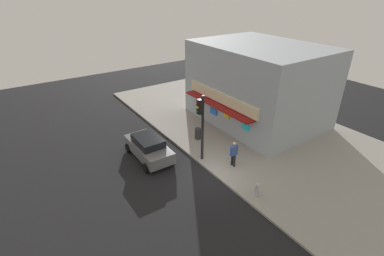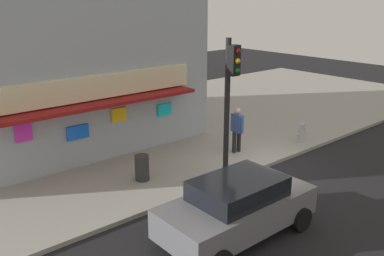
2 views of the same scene
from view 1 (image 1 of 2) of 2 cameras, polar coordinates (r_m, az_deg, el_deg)
name	(u,v)px [view 1 (image 1 of 2)]	position (r m, az deg, el deg)	size (l,w,h in m)	color
ground_plane	(213,175)	(18.20, 4.18, -9.38)	(52.34, 52.34, 0.00)	black
sidewalk	(282,144)	(22.23, 17.63, -3.16)	(34.89, 13.09, 0.14)	gray
corner_building	(258,84)	(24.55, 13.10, 8.68)	(10.35, 8.65, 6.39)	#9EA8B2
traffic_light	(201,120)	(17.95, 1.87, 1.59)	(0.32, 0.58, 4.56)	black
fire_hydrant	(257,190)	(16.59, 12.88, -11.95)	(0.52, 0.28, 0.83)	#B2B2B7
trash_can	(198,133)	(21.65, 1.18, -1.11)	(0.47, 0.47, 0.86)	#2D2D2D
pedestrian	(234,153)	(18.44, 8.38, -4.92)	(0.41, 0.63, 1.76)	black
parked_car_grey	(149,147)	(19.62, -8.72, -3.80)	(4.22, 2.09, 1.59)	slate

